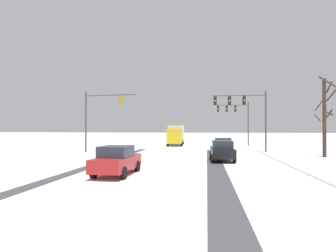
# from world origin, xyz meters

# --- Properties ---
(wheel_track_left_lane) EXTENTS (1.17, 28.90, 0.01)m
(wheel_track_left_lane) POSITION_xyz_m (3.99, 13.14, 0.00)
(wheel_track_left_lane) COLOR #424247
(wheel_track_left_lane) RESTS_ON ground
(wheel_track_right_lane) EXTENTS (0.89, 28.90, 0.01)m
(wheel_track_right_lane) POSITION_xyz_m (-4.43, 13.14, 0.00)
(wheel_track_right_lane) COLOR #424247
(wheel_track_right_lane) RESTS_ON ground
(traffic_signal_near_right) EXTENTS (5.61, 0.42, 6.50)m
(traffic_signal_near_right) POSITION_xyz_m (7.32, 24.22, 4.78)
(traffic_signal_near_right) COLOR #47474C
(traffic_signal_near_right) RESTS_ON ground
(traffic_signal_far_right) EXTENTS (4.77, 0.41, 6.50)m
(traffic_signal_far_right) POSITION_xyz_m (7.67, 36.27, 4.75)
(traffic_signal_far_right) COLOR #47474C
(traffic_signal_far_right) RESTS_ON ground
(traffic_signal_near_left) EXTENTS (5.83, 0.58, 6.50)m
(traffic_signal_near_left) POSITION_xyz_m (-7.96, 22.16, 4.41)
(traffic_signal_near_left) COLOR #47474C
(traffic_signal_near_left) RESTS_ON ground
(car_white_lead) EXTENTS (1.84, 4.10, 1.62)m
(car_white_lead) POSITION_xyz_m (4.98, 22.45, 0.82)
(car_white_lead) COLOR silver
(car_white_lead) RESTS_ON ground
(car_black_second) EXTENTS (1.95, 4.16, 1.62)m
(car_black_second) POSITION_xyz_m (4.60, 16.83, 0.82)
(car_black_second) COLOR black
(car_black_second) RESTS_ON ground
(car_red_third) EXTENTS (1.90, 4.13, 1.62)m
(car_red_third) POSITION_xyz_m (-1.59, 9.40, 0.82)
(car_red_third) COLOR red
(car_red_third) RESTS_ON ground
(box_truck_delivery) EXTENTS (2.52, 7.48, 3.02)m
(box_truck_delivery) POSITION_xyz_m (-1.31, 35.84, 1.63)
(box_truck_delivery) COLOR yellow
(box_truck_delivery) RESTS_ON ground
(bare_tree_sidewalk_mid) EXTENTS (1.75, 1.75, 7.18)m
(bare_tree_sidewalk_mid) POSITION_xyz_m (13.90, 20.73, 3.90)
(bare_tree_sidewalk_mid) COLOR #423023
(bare_tree_sidewalk_mid) RESTS_ON ground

